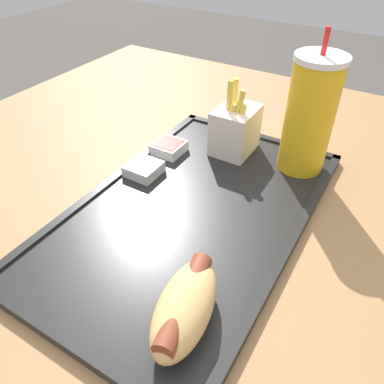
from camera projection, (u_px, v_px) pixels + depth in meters
name	position (u px, v px, depth m)	size (l,w,h in m)	color
dining_table	(177.00, 352.00, 0.76)	(1.13, 1.03, 0.76)	olive
food_tray	(192.00, 212.00, 0.52)	(0.47, 0.29, 0.01)	black
soda_cup	(310.00, 116.00, 0.54)	(0.07, 0.07, 0.21)	gold
hot_dog_far	(185.00, 306.00, 0.36)	(0.13, 0.08, 0.05)	tan
fries_carton	(235.00, 129.00, 0.61)	(0.08, 0.06, 0.12)	silver
sauce_cup_mayo	(144.00, 168.00, 0.57)	(0.05, 0.05, 0.02)	silver
sauce_cup_ketchup	(169.00, 147.00, 0.62)	(0.05, 0.05, 0.02)	silver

